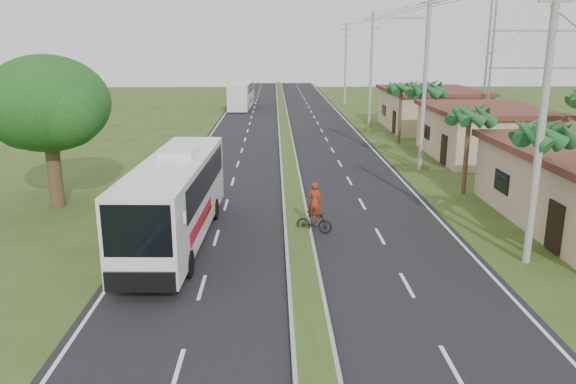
{
  "coord_description": "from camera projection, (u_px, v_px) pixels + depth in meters",
  "views": [
    {
      "loc": [
        -1.02,
        -17.62,
        8.04
      ],
      "look_at": [
        -0.43,
        5.79,
        1.8
      ],
      "focal_mm": 35.0,
      "sensor_mm": 36.0,
      "label": 1
    }
  ],
  "objects": [
    {
      "name": "billboard_lattice",
      "position": [
        548.0,
        58.0,
        46.88
      ],
      "size": [
        10.18,
        1.18,
        12.07
      ],
      "color": "gray",
      "rests_on": "ground"
    },
    {
      "name": "lane_edge_left",
      "position": [
        191.0,
        165.0,
        38.27
      ],
      "size": [
        0.12,
        160.0,
        0.01
      ],
      "primitive_type": "cube",
      "color": "silver",
      "rests_on": "ground"
    },
    {
      "name": "utility_pole_a",
      "position": [
        543.0,
        112.0,
        19.79
      ],
      "size": [
        1.6,
        0.28,
        11.0
      ],
      "color": "gray",
      "rests_on": "ground"
    },
    {
      "name": "shade_tree",
      "position": [
        45.0,
        107.0,
        27.2
      ],
      "size": [
        6.3,
        6.0,
        7.54
      ],
      "color": "#473321",
      "rests_on": "ground"
    },
    {
      "name": "ground",
      "position": [
        305.0,
        287.0,
        19.11
      ],
      "size": [
        180.0,
        180.0,
        0.0
      ],
      "primitive_type": "plane",
      "color": "#304519",
      "rests_on": "ground"
    },
    {
      "name": "motorcyclist",
      "position": [
        314.0,
        214.0,
        24.3
      ],
      "size": [
        1.65,
        0.94,
        2.28
      ],
      "rotation": [
        0.0,
        0.0,
        -0.33
      ],
      "color": "black",
      "rests_on": "ground"
    },
    {
      "name": "coach_bus_far",
      "position": [
        241.0,
        94.0,
        70.73
      ],
      "size": [
        2.83,
        11.14,
        3.22
      ],
      "rotation": [
        0.0,
        0.0,
        -0.04
      ],
      "color": "white",
      "rests_on": "ground"
    },
    {
      "name": "median_strip",
      "position": [
        289.0,
        163.0,
        38.41
      ],
      "size": [
        1.2,
        160.0,
        0.18
      ],
      "color": "gray",
      "rests_on": "ground"
    },
    {
      "name": "coach_bus_main",
      "position": [
        176.0,
        194.0,
        22.95
      ],
      "size": [
        2.83,
        11.65,
        3.74
      ],
      "rotation": [
        0.0,
        0.0,
        -0.04
      ],
      "color": "white",
      "rests_on": "ground"
    },
    {
      "name": "utility_pole_d",
      "position": [
        346.0,
        63.0,
        73.96
      ],
      "size": [
        1.6,
        0.28,
        10.5
      ],
      "color": "gray",
      "rests_on": "ground"
    },
    {
      "name": "lane_edge_right",
      "position": [
        386.0,
        164.0,
        38.6
      ],
      "size": [
        0.12,
        160.0,
        0.01
      ],
      "primitive_type": "cube",
      "color": "silver",
      "rests_on": "ground"
    },
    {
      "name": "road_asphalt",
      "position": [
        289.0,
        164.0,
        38.43
      ],
      "size": [
        14.0,
        160.0,
        0.02
      ],
      "primitive_type": "cube",
      "color": "black",
      "rests_on": "ground"
    },
    {
      "name": "palm_verge_b",
      "position": [
        470.0,
        114.0,
        29.82
      ],
      "size": [
        2.4,
        2.4,
        5.05
      ],
      "color": "#473321",
      "rests_on": "ground"
    },
    {
      "name": "palm_verge_d",
      "position": [
        401.0,
        88.0,
        45.22
      ],
      "size": [
        2.4,
        2.4,
        5.25
      ],
      "color": "#473321",
      "rests_on": "ground"
    },
    {
      "name": "palm_verge_a",
      "position": [
        541.0,
        134.0,
        21.01
      ],
      "size": [
        2.4,
        2.4,
        5.45
      ],
      "color": "#473321",
      "rests_on": "ground"
    },
    {
      "name": "palm_verge_c",
      "position": [
        425.0,
        89.0,
        36.37
      ],
      "size": [
        2.4,
        2.4,
        5.85
      ],
      "color": "#473321",
      "rests_on": "ground"
    },
    {
      "name": "shop_mid",
      "position": [
        483.0,
        132.0,
        40.23
      ],
      "size": [
        7.6,
        10.6,
        3.67
      ],
      "color": "tan",
      "rests_on": "ground"
    },
    {
      "name": "utility_pole_c",
      "position": [
        371.0,
        68.0,
        54.57
      ],
      "size": [
        1.6,
        0.28,
        11.0
      ],
      "color": "gray",
      "rests_on": "ground"
    },
    {
      "name": "utility_pole_b",
      "position": [
        425.0,
        72.0,
        35.1
      ],
      "size": [
        3.2,
        0.28,
        12.0
      ],
      "color": "gray",
      "rests_on": "ground"
    },
    {
      "name": "shop_far",
      "position": [
        430.0,
        109.0,
        53.74
      ],
      "size": [
        8.6,
        11.6,
        3.82
      ],
      "color": "tan",
      "rests_on": "ground"
    }
  ]
}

